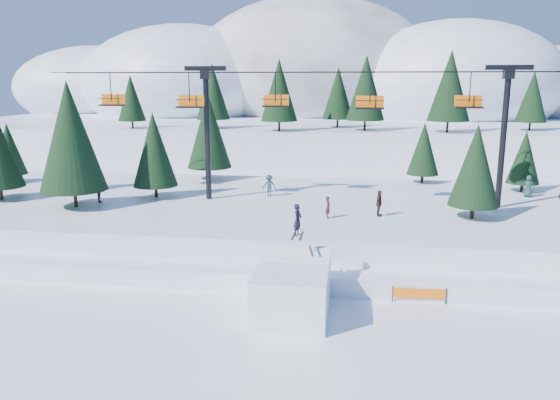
# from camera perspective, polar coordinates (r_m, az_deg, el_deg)

# --- Properties ---
(ground) EXTENTS (160.00, 160.00, 0.00)m
(ground) POSITION_cam_1_polar(r_m,az_deg,el_deg) (26.14, 1.67, -14.16)
(ground) COLOR white
(ground) RESTS_ON ground
(mid_shelf) EXTENTS (70.00, 22.00, 2.50)m
(mid_shelf) POSITION_cam_1_polar(r_m,az_deg,el_deg) (42.63, 4.38, -1.85)
(mid_shelf) COLOR white
(mid_shelf) RESTS_ON ground
(berm) EXTENTS (70.00, 6.00, 1.10)m
(berm) POSITION_cam_1_polar(r_m,az_deg,el_deg) (33.27, 3.22, -7.20)
(berm) COLOR white
(berm) RESTS_ON ground
(mountain_ridge) EXTENTS (119.00, 60.34, 26.46)m
(mountain_ridge) POSITION_cam_1_polar(r_m,az_deg,el_deg) (96.98, 3.58, 11.09)
(mountain_ridge) COLOR white
(mountain_ridge) RESTS_ON ground
(jump_kicker) EXTENTS (3.64, 4.97, 5.47)m
(jump_kicker) POSITION_cam_1_polar(r_m,az_deg,el_deg) (27.90, 1.28, -9.37)
(jump_kicker) COLOR white
(jump_kicker) RESTS_ON ground
(chairlift) EXTENTS (46.00, 3.21, 10.28)m
(chairlift) POSITION_cam_1_polar(r_m,az_deg,el_deg) (41.39, 6.64, 9.00)
(chairlift) COLOR black
(chairlift) RESTS_ON mid_shelf
(conifer_stand) EXTENTS (62.32, 17.66, 9.26)m
(conifer_stand) POSITION_cam_1_polar(r_m,az_deg,el_deg) (42.12, 6.88, 5.73)
(conifer_stand) COLOR black
(conifer_stand) RESTS_ON mid_shelf
(distant_skiers) EXTENTS (34.33, 9.94, 1.83)m
(distant_skiers) POSITION_cam_1_polar(r_m,az_deg,el_deg) (41.93, 3.93, 0.89)
(distant_skiers) COLOR #411A1F
(distant_skiers) RESTS_ON mid_shelf
(banner_near) EXTENTS (2.86, 0.15, 0.90)m
(banner_near) POSITION_cam_1_polar(r_m,az_deg,el_deg) (30.48, 14.35, -9.47)
(banner_near) COLOR black
(banner_near) RESTS_ON ground
(banner_far) EXTENTS (2.85, 0.24, 0.90)m
(banner_far) POSITION_cam_1_polar(r_m,az_deg,el_deg) (32.59, 19.27, -8.34)
(banner_far) COLOR black
(banner_far) RESTS_ON ground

